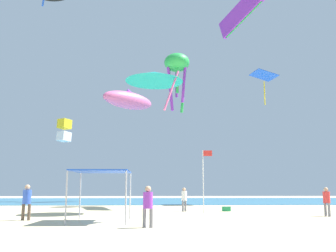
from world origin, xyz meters
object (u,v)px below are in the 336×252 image
at_px(person_near_tent, 184,197).
at_px(cooler_box, 226,209).
at_px(person_leftmost, 327,199).
at_px(kite_diamond_blue, 264,77).
at_px(banner_flag, 204,176).
at_px(kite_parafoil_purple, 242,11).
at_px(kite_box_yellow, 64,130).
at_px(kite_delta_teal, 154,77).
at_px(kite_inflatable_pink, 128,100).
at_px(canopy_tent, 102,173).
at_px(person_central, 27,199).
at_px(kite_octopus_green, 177,66).
at_px(person_rightmost, 148,203).

height_order(person_near_tent, cooler_box, person_near_tent).
height_order(person_leftmost, kite_diamond_blue, kite_diamond_blue).
relative_size(banner_flag, kite_parafoil_purple, 0.68).
xyz_separation_m(banner_flag, kite_box_yellow, (-13.73, 21.16, 5.96)).
relative_size(person_leftmost, kite_delta_teal, 0.29).
relative_size(cooler_box, kite_inflatable_pink, 0.08).
height_order(canopy_tent, person_central, canopy_tent).
bearing_deg(person_near_tent, kite_box_yellow, -104.93).
xyz_separation_m(kite_octopus_green, kite_diamond_blue, (9.23, 2.91, -0.13)).
bearing_deg(kite_inflatable_pink, person_central, -138.37).
xyz_separation_m(person_rightmost, kite_diamond_blue, (11.61, 21.85, 11.97)).
bearing_deg(banner_flag, person_central, -155.84).
bearing_deg(person_rightmost, kite_delta_teal, -70.75).
relative_size(kite_box_yellow, kite_octopus_green, 0.47).
distance_m(kite_parafoil_purple, kite_octopus_green, 7.97).
xyz_separation_m(kite_parafoil_purple, kite_box_yellow, (-18.85, 11.61, -9.69)).
xyz_separation_m(kite_delta_teal, kite_diamond_blue, (11.37, 12.58, 3.89)).
bearing_deg(kite_inflatable_pink, person_leftmost, -102.43).
bearing_deg(kite_parafoil_purple, person_central, 102.65).
bearing_deg(kite_delta_teal, cooler_box, -117.29).
bearing_deg(kite_parafoil_purple, person_leftmost, 156.14).
bearing_deg(cooler_box, kite_parafoil_purple, 64.45).
xyz_separation_m(person_leftmost, person_central, (-15.96, -1.92, 0.07)).
height_order(person_near_tent, person_leftmost, person_leftmost).
distance_m(person_rightmost, kite_delta_teal, 12.30).
bearing_deg(person_rightmost, cooler_box, -95.54).
xyz_separation_m(person_near_tent, cooler_box, (2.89, 0.27, -0.76)).
distance_m(banner_flag, kite_diamond_blue, 19.40).
relative_size(person_leftmost, kite_parafoil_purple, 0.28).
relative_size(person_near_tent, person_leftmost, 0.99).
bearing_deg(banner_flag, kite_octopus_green, 95.05).
distance_m(person_central, banner_flag, 10.38).
height_order(person_near_tent, kite_inflatable_pink, kite_inflatable_pink).
xyz_separation_m(banner_flag, kite_parafoil_purple, (5.12, 9.54, 15.65)).
xyz_separation_m(person_near_tent, person_leftmost, (7.63, -4.67, 0.01)).
bearing_deg(banner_flag, person_leftmost, -19.25).
bearing_deg(canopy_tent, person_leftmost, 13.42).
relative_size(person_near_tent, person_central, 0.91).
xyz_separation_m(person_leftmost, banner_flag, (-6.57, 2.29, 1.38)).
bearing_deg(person_rightmost, canopy_tent, -29.05).
relative_size(kite_inflatable_pink, kite_octopus_green, 1.24).
distance_m(person_near_tent, kite_parafoil_purple, 19.49).
xyz_separation_m(kite_inflatable_pink, kite_octopus_green, (5.25, -9.93, 1.12)).
distance_m(kite_delta_teal, kite_parafoil_purple, 14.63).
bearing_deg(kite_diamond_blue, kite_delta_teal, 127.42).
height_order(cooler_box, kite_diamond_blue, kite_diamond_blue).
distance_m(banner_flag, kite_delta_teal, 7.55).
distance_m(canopy_tent, person_rightmost, 3.72).
relative_size(person_near_tent, cooler_box, 2.78).
bearing_deg(kite_inflatable_pink, kite_box_yellow, 137.62).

